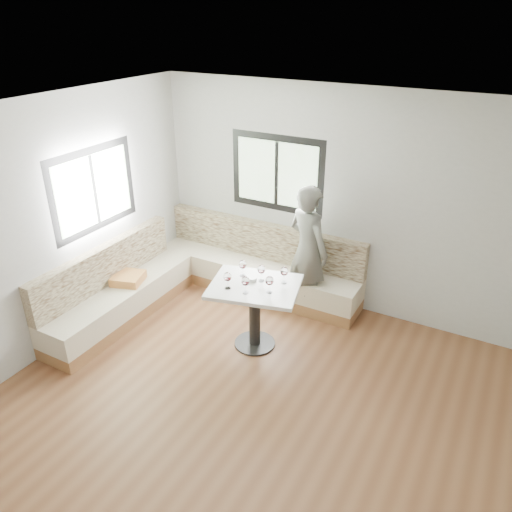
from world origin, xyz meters
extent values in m
cube|color=brown|center=(0.00, 0.00, 0.00)|extent=(5.00, 5.00, 0.01)
cube|color=white|center=(0.00, 0.00, 2.80)|extent=(5.00, 5.00, 0.01)
cube|color=#B7B7B2|center=(0.00, 2.50, 1.40)|extent=(5.00, 0.01, 2.80)
cube|color=#B7B7B2|center=(-2.50, 0.00, 1.40)|extent=(0.01, 5.00, 2.80)
cube|color=black|center=(-0.90, 2.49, 1.65)|extent=(1.30, 0.02, 1.00)
cube|color=black|center=(-2.49, 0.90, 1.65)|extent=(0.02, 1.30, 1.00)
cube|color=brown|center=(-1.05, 2.23, 0.08)|extent=(2.90, 0.55, 0.16)
cube|color=beige|center=(-1.05, 2.23, 0.30)|extent=(2.90, 0.55, 0.29)
cube|color=beige|center=(-1.05, 2.43, 0.70)|extent=(2.90, 0.14, 0.50)
cube|color=brown|center=(-2.23, 0.82, 0.08)|extent=(0.55, 2.25, 0.16)
cube|color=beige|center=(-2.23, 0.82, 0.30)|extent=(0.55, 2.25, 0.29)
cube|color=beige|center=(-2.43, 0.82, 0.70)|extent=(0.14, 2.25, 0.50)
cube|color=tan|center=(-2.21, 0.98, 0.50)|extent=(0.45, 0.45, 0.11)
cylinder|color=black|center=(-0.48, 1.15, 0.01)|extent=(0.48, 0.48, 0.02)
cylinder|color=black|center=(-0.48, 1.15, 0.38)|extent=(0.13, 0.13, 0.76)
cube|color=white|center=(-0.48, 1.15, 0.78)|extent=(1.13, 0.98, 0.04)
imported|color=#595A52|center=(-0.28, 2.15, 0.85)|extent=(0.73, 0.62, 1.70)
cylinder|color=white|center=(-0.56, 1.22, 0.82)|extent=(0.11, 0.11, 0.04)
sphere|color=black|center=(-0.54, 1.23, 0.84)|extent=(0.02, 0.02, 0.02)
sphere|color=black|center=(-0.57, 1.23, 0.84)|extent=(0.02, 0.02, 0.02)
sphere|color=black|center=(-0.55, 1.20, 0.84)|extent=(0.02, 0.02, 0.02)
cylinder|color=white|center=(-0.70, 0.94, 0.80)|extent=(0.06, 0.06, 0.01)
cylinder|color=white|center=(-0.70, 0.94, 0.85)|extent=(0.01, 0.01, 0.09)
ellipsoid|color=white|center=(-0.70, 0.94, 0.95)|extent=(0.09, 0.09, 0.11)
cylinder|color=#3C0509|center=(-0.70, 0.94, 0.92)|extent=(0.06, 0.06, 0.02)
cylinder|color=white|center=(-0.49, 0.95, 0.80)|extent=(0.06, 0.06, 0.01)
cylinder|color=white|center=(-0.49, 0.95, 0.85)|extent=(0.01, 0.01, 0.09)
ellipsoid|color=white|center=(-0.49, 0.95, 0.95)|extent=(0.09, 0.09, 0.11)
cylinder|color=#3C0509|center=(-0.49, 0.95, 0.92)|extent=(0.06, 0.06, 0.02)
cylinder|color=white|center=(-0.27, 1.08, 0.80)|extent=(0.06, 0.06, 0.01)
cylinder|color=white|center=(-0.27, 1.08, 0.85)|extent=(0.01, 0.01, 0.09)
ellipsoid|color=white|center=(-0.27, 1.08, 0.95)|extent=(0.09, 0.09, 0.11)
cylinder|color=#3C0509|center=(-0.27, 1.08, 0.92)|extent=(0.06, 0.06, 0.02)
cylinder|color=white|center=(-0.46, 1.27, 0.80)|extent=(0.06, 0.06, 0.01)
cylinder|color=white|center=(-0.46, 1.27, 0.85)|extent=(0.01, 0.01, 0.09)
ellipsoid|color=white|center=(-0.46, 1.27, 0.95)|extent=(0.09, 0.09, 0.11)
cylinder|color=#3C0509|center=(-0.46, 1.27, 0.92)|extent=(0.06, 0.06, 0.02)
cylinder|color=white|center=(-0.22, 1.35, 0.80)|extent=(0.06, 0.06, 0.01)
cylinder|color=white|center=(-0.22, 1.35, 0.85)|extent=(0.01, 0.01, 0.09)
ellipsoid|color=white|center=(-0.22, 1.35, 0.95)|extent=(0.09, 0.09, 0.11)
cylinder|color=#3C0509|center=(-0.22, 1.35, 0.92)|extent=(0.06, 0.06, 0.02)
cylinder|color=white|center=(-0.71, 1.27, 0.80)|extent=(0.06, 0.06, 0.01)
cylinder|color=white|center=(-0.71, 1.27, 0.85)|extent=(0.01, 0.01, 0.09)
ellipsoid|color=white|center=(-0.71, 1.27, 0.95)|extent=(0.09, 0.09, 0.11)
cylinder|color=#3C0509|center=(-0.71, 1.27, 0.92)|extent=(0.06, 0.06, 0.02)
camera|label=1|loc=(1.84, -3.04, 3.57)|focal=35.00mm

